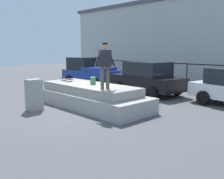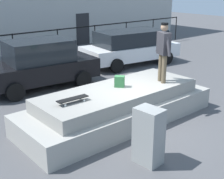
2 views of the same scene
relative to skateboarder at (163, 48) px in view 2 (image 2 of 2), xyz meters
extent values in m
plane|color=#4C4C4F|center=(-1.15, -0.11, -2.01)|extent=(60.00, 60.00, 0.00)
cube|color=#9E9B93|center=(-1.42, 0.36, -1.70)|extent=(5.89, 2.17, 0.62)
cube|color=gray|center=(-1.42, 0.36, -1.20)|extent=(4.83, 1.78, 0.36)
cylinder|color=brown|center=(0.04, 0.10, -0.60)|extent=(0.14, 0.14, 0.85)
cylinder|color=brown|center=(-0.04, -0.10, -0.60)|extent=(0.14, 0.14, 0.85)
cube|color=#26262B|center=(0.00, 0.00, 0.15)|extent=(0.39, 0.52, 0.65)
cylinder|color=#26262B|center=(0.10, 0.26, 0.13)|extent=(0.20, 0.32, 0.61)
cylinder|color=#26262B|center=(-0.10, -0.26, 0.13)|extent=(0.20, 0.32, 0.61)
sphere|color=tan|center=(0.00, 0.00, 0.61)|extent=(0.22, 0.22, 0.22)
cylinder|color=black|center=(0.00, 0.00, 0.71)|extent=(0.27, 0.27, 0.05)
cube|color=black|center=(-3.03, 0.28, -0.91)|extent=(0.84, 0.23, 0.02)
cylinder|color=silver|center=(-3.30, 0.39, -0.99)|extent=(0.06, 0.03, 0.06)
cylinder|color=silver|center=(-3.30, 0.19, -0.99)|extent=(0.06, 0.03, 0.06)
cylinder|color=silver|center=(-2.75, 0.37, -0.99)|extent=(0.06, 0.03, 0.06)
cylinder|color=silver|center=(-2.76, 0.17, -0.99)|extent=(0.06, 0.03, 0.06)
cube|color=#33723F|center=(-1.29, 0.47, -0.86)|extent=(0.34, 0.34, 0.32)
cube|color=black|center=(-1.62, 4.66, -1.33)|extent=(4.42, 2.31, 0.71)
cube|color=black|center=(-1.62, 4.66, -0.59)|extent=(2.49, 1.89, 0.79)
cylinder|color=black|center=(-3.03, 3.82, -1.69)|extent=(0.66, 0.28, 0.64)
cylinder|color=black|center=(-0.22, 5.50, -1.69)|extent=(0.66, 0.28, 0.64)
cylinder|color=black|center=(-0.41, 3.57, -1.69)|extent=(0.66, 0.28, 0.64)
cube|color=white|center=(3.54, 5.07, -1.37)|extent=(5.00, 2.66, 0.64)
cube|color=black|center=(3.54, 5.07, -0.70)|extent=(3.55, 2.22, 0.69)
cylinder|color=black|center=(2.22, 6.29, -1.69)|extent=(0.66, 0.31, 0.64)
cylinder|color=black|center=(1.93, 4.27, -1.69)|extent=(0.66, 0.31, 0.64)
cylinder|color=black|center=(5.15, 5.87, -1.69)|extent=(0.66, 0.31, 0.64)
cylinder|color=black|center=(4.85, 3.85, -1.69)|extent=(0.66, 0.31, 0.64)
cube|color=gray|center=(-2.41, -1.75, -1.36)|extent=(0.49, 0.63, 1.29)
cylinder|color=black|center=(-1.15, 8.10, -1.20)|extent=(0.06, 0.06, 1.62)
cylinder|color=black|center=(1.25, 8.10, -1.20)|extent=(0.06, 0.06, 1.62)
cylinder|color=black|center=(3.65, 8.10, -1.20)|extent=(0.06, 0.06, 1.62)
cylinder|color=black|center=(6.05, 8.10, -1.20)|extent=(0.06, 0.06, 1.62)
cylinder|color=black|center=(8.45, 8.10, -1.20)|extent=(0.06, 0.06, 1.62)
cylinder|color=black|center=(10.85, 8.10, -1.20)|extent=(0.06, 0.06, 1.62)
cube|color=black|center=(-1.15, 8.10, -0.43)|extent=(24.00, 0.04, 0.06)
cube|color=#262628|center=(4.80, 10.90, -1.01)|extent=(1.00, 0.06, 2.00)
camera|label=1|loc=(7.25, -6.57, 0.51)|focal=40.91mm
camera|label=2|loc=(-6.97, -5.88, 1.80)|focal=49.91mm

